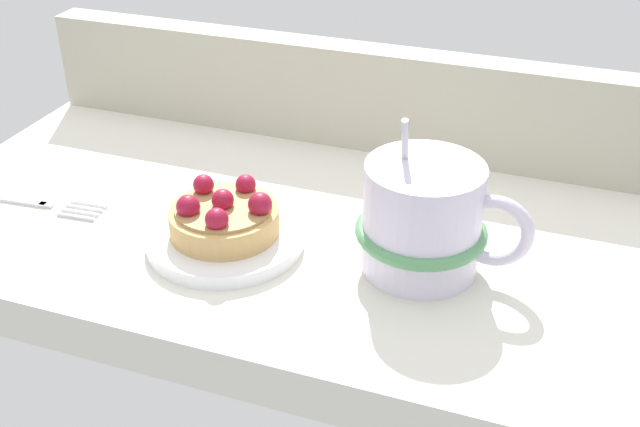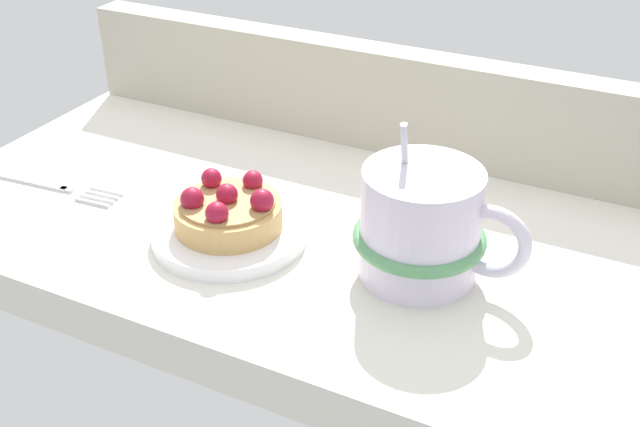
% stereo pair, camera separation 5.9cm
% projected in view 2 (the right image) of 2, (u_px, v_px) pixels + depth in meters
% --- Properties ---
extents(ground_plane, '(0.64, 0.35, 0.04)m').
position_uv_depth(ground_plane, '(295.00, 234.00, 0.67)').
color(ground_plane, silver).
extents(window_rail_back, '(0.63, 0.03, 0.10)m').
position_uv_depth(window_rail_back, '(370.00, 96.00, 0.76)').
color(window_rail_back, '#B2AD99').
rests_on(window_rail_back, ground_plane).
extents(dessert_plate, '(0.13, 0.13, 0.01)m').
position_uv_depth(dessert_plate, '(230.00, 232.00, 0.63)').
color(dessert_plate, white).
rests_on(dessert_plate, ground_plane).
extents(raspberry_tart, '(0.09, 0.09, 0.04)m').
position_uv_depth(raspberry_tart, '(228.00, 210.00, 0.62)').
color(raspberry_tart, tan).
rests_on(raspberry_tart, dessert_plate).
extents(coffee_mug, '(0.13, 0.10, 0.12)m').
position_uv_depth(coffee_mug, '(423.00, 227.00, 0.57)').
color(coffee_mug, silver).
rests_on(coffee_mug, ground_plane).
extents(dessert_fork, '(0.17, 0.03, 0.01)m').
position_uv_depth(dessert_fork, '(39.00, 182.00, 0.71)').
color(dessert_fork, silver).
rests_on(dessert_fork, ground_plane).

